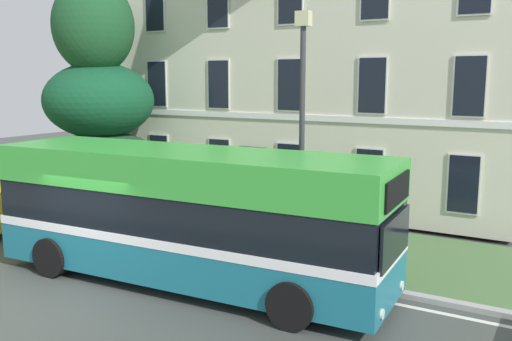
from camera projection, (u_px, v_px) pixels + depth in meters
ground_plane at (79, 290)px, 12.56m from camera, size 60.00×56.00×0.18m
georgian_townhouse at (317, 52)px, 23.54m from camera, size 17.36×10.83×11.24m
iron_verge_railing at (165, 225)px, 15.67m from camera, size 12.93×0.04×0.97m
evergreen_tree at (100, 120)px, 20.30m from camera, size 4.61×4.61×8.35m
single_decker_bus at (188, 214)px, 12.76m from camera, size 9.65×3.03×3.10m
street_lamp_post at (302, 119)px, 13.85m from camera, size 0.36×0.24×6.19m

